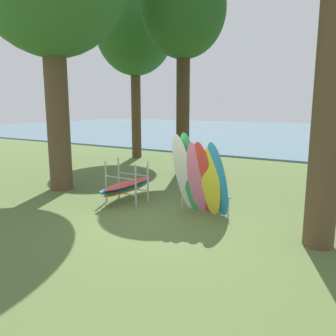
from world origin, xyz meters
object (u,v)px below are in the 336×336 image
at_px(board_storage_rack, 127,186).
at_px(leaning_board_pile, 200,178).
at_px(tree_far_right_back, 184,12).
at_px(tree_mid_behind, 135,30).

bearing_deg(board_storage_rack, leaning_board_pile, -0.97).
bearing_deg(tree_far_right_back, board_storage_rack, -81.92).
bearing_deg(leaning_board_pile, tree_far_right_back, 123.20).
distance_m(tree_mid_behind, tree_far_right_back, 5.08).
bearing_deg(leaning_board_pile, tree_mid_behind, 135.20).
distance_m(tree_far_right_back, board_storage_rack, 7.57).
relative_size(tree_mid_behind, board_storage_rack, 4.26).
height_order(tree_far_right_back, board_storage_rack, tree_far_right_back).
bearing_deg(board_storage_rack, tree_far_right_back, 98.08).
height_order(tree_mid_behind, leaning_board_pile, tree_mid_behind).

